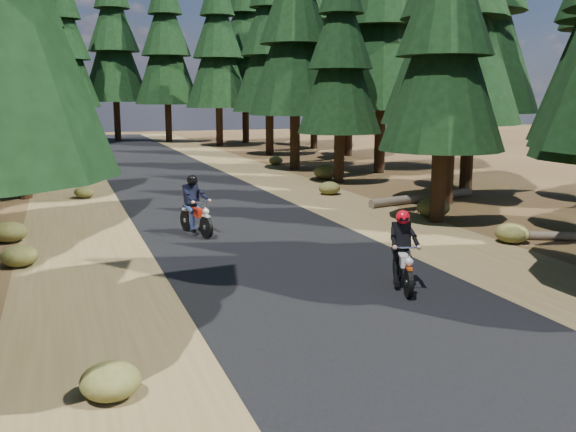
# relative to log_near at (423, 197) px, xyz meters

# --- Properties ---
(ground) EXTENTS (120.00, 120.00, 0.00)m
(ground) POSITION_rel_log_near_xyz_m (-7.72, -8.03, -0.16)
(ground) COLOR #412C17
(ground) RESTS_ON ground
(road) EXTENTS (6.00, 100.00, 0.01)m
(road) POSITION_rel_log_near_xyz_m (-7.72, -3.03, -0.15)
(road) COLOR black
(road) RESTS_ON ground
(shoulder_l) EXTENTS (3.20, 100.00, 0.01)m
(shoulder_l) POSITION_rel_log_near_xyz_m (-12.32, -3.03, -0.16)
(shoulder_l) COLOR brown
(shoulder_l) RESTS_ON ground
(shoulder_r) EXTENTS (3.20, 100.00, 0.01)m
(shoulder_r) POSITION_rel_log_near_xyz_m (-3.12, -3.03, -0.16)
(shoulder_r) COLOR brown
(shoulder_r) RESTS_ON ground
(pine_forest) EXTENTS (34.59, 55.08, 16.32)m
(pine_forest) POSITION_rel_log_near_xyz_m (-7.74, 13.02, 7.73)
(pine_forest) COLOR black
(pine_forest) RESTS_ON ground
(log_near) EXTENTS (5.08, 1.63, 0.32)m
(log_near) POSITION_rel_log_near_xyz_m (0.00, 0.00, 0.00)
(log_near) COLOR #4C4233
(log_near) RESTS_ON ground
(understory_shrubs) EXTENTS (15.60, 32.93, 0.71)m
(understory_shrubs) POSITION_rel_log_near_xyz_m (-6.22, -0.04, 0.13)
(understory_shrubs) COLOR #474C1E
(understory_shrubs) RESTS_ON ground
(rider_lead) EXTENTS (1.09, 1.89, 1.61)m
(rider_lead) POSITION_rel_log_near_xyz_m (-6.29, -9.49, 0.38)
(rider_lead) COLOR beige
(rider_lead) RESTS_ON road
(rider_follow) EXTENTS (1.05, 1.99, 1.70)m
(rider_follow) POSITION_rel_log_near_xyz_m (-9.21, -2.90, 0.41)
(rider_follow) COLOR #A81C0B
(rider_follow) RESTS_ON road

